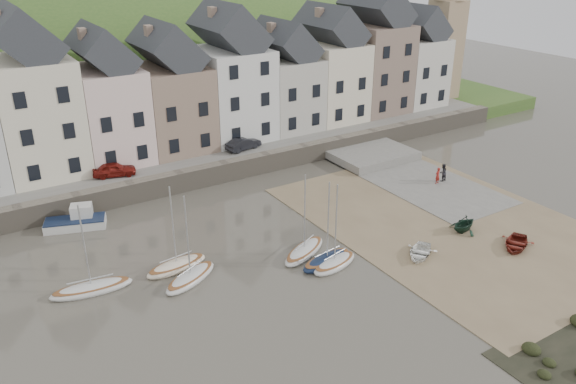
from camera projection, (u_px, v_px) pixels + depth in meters
ground at (334, 261)px, 39.60m from camera, size 160.00×160.00×0.00m
quay_land at (164, 130)px, 63.99m from camera, size 90.00×30.00×1.50m
quay_street at (208, 153)px, 54.79m from camera, size 70.00×7.00×0.10m
seawall at (224, 171)px, 52.35m from camera, size 70.00×1.20×1.80m
beach at (447, 222)px, 44.94m from camera, size 18.00×26.00×0.06m
slipway at (413, 178)px, 53.04m from camera, size 8.00×18.00×0.12m
hillside at (81, 201)px, 90.85m from camera, size 134.40×84.00×84.00m
townhouse_terrace at (205, 84)px, 55.97m from camera, size 61.05×8.00×13.93m
church_spire at (447, 21)px, 70.38m from camera, size 4.00×4.00×18.00m
sailboat_0 at (92, 288)px, 36.13m from camera, size 5.28×2.16×6.32m
sailboat_1 at (191, 277)px, 37.29m from camera, size 4.70×3.36×6.32m
sailboat_2 at (177, 266)px, 38.60m from camera, size 4.59×2.08×6.32m
sailboat_3 at (335, 263)px, 38.92m from camera, size 4.17×2.38×6.32m
sailboat_4 at (304, 251)px, 40.41m from camera, size 4.84×3.42×6.32m
sailboat_5 at (327, 260)px, 39.26m from camera, size 4.49×2.17×6.32m
motorboat_2 at (77, 220)px, 44.03m from camera, size 4.82×3.10×1.70m
rowboat_white at (420, 252)px, 40.00m from camera, size 3.68×3.43×0.62m
rowboat_green at (464, 224)px, 43.26m from camera, size 2.70×2.40×1.30m
rowboat_red at (516, 244)px, 41.09m from camera, size 3.94×3.56×0.67m
person_red at (438, 175)px, 51.48m from camera, size 0.61×0.45×1.52m
person_dark at (443, 172)px, 51.98m from camera, size 0.85×0.69×1.63m
car_left at (114, 169)px, 49.25m from camera, size 3.87×2.39×1.23m
car_right at (243, 144)px, 55.39m from camera, size 3.81×1.96×1.19m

